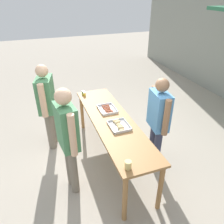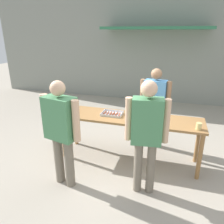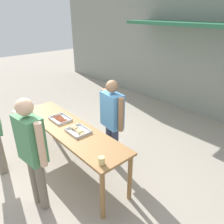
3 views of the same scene
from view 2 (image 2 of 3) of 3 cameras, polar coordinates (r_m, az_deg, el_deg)
ground_plane at (r=4.33m, az=4.36°, el=-12.04°), size 24.00×24.00×0.00m
building_facade_back at (r=7.59m, az=11.74°, el=19.56°), size 12.00×1.11×4.50m
serving_table at (r=3.97m, az=4.65°, el=-2.72°), size 2.57×0.66×0.86m
food_tray_sausages at (r=4.03m, az=0.00°, el=-0.48°), size 0.38×0.30×0.04m
food_tray_buns at (r=3.92m, az=8.16°, el=-1.21°), size 0.37×0.31×0.06m
condiment_jar_mustard at (r=4.10m, az=-11.97°, el=-0.20°), size 0.06×0.06×0.08m
condiment_jar_ketchup at (r=4.07m, az=-10.91°, el=-0.28°), size 0.06×0.06×0.08m
beer_cup at (r=3.67m, az=21.72°, el=-3.47°), size 0.09×0.09×0.11m
person_server_behind_table at (r=4.48m, az=11.06°, el=2.60°), size 0.62×0.29×1.65m
person_customer_holding_hotdog at (r=3.31m, az=-13.17°, el=-3.82°), size 0.68×0.37×1.68m
person_customer_with_cup at (r=3.07m, az=9.02°, el=-4.59°), size 0.60×0.28×1.73m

